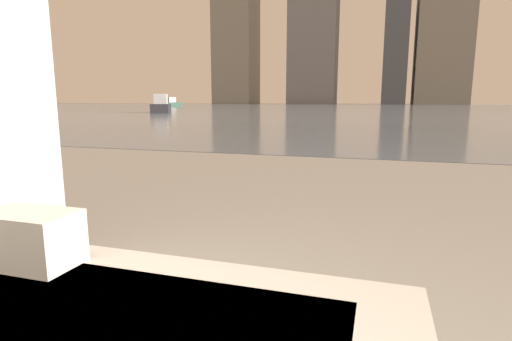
# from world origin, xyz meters

# --- Properties ---
(towel_stack) EXTENTS (0.28, 0.16, 0.16)m
(towel_stack) POSITION_xyz_m (-0.19, 0.95, 0.58)
(towel_stack) COLOR silver
(towel_stack) RESTS_ON bathtub
(harbor_water) EXTENTS (180.00, 110.00, 0.01)m
(harbor_water) POSITION_xyz_m (0.00, 62.00, 0.01)
(harbor_water) COLOR slate
(harbor_water) RESTS_ON ground_plane
(harbor_boat_0) EXTENTS (3.00, 4.24, 1.51)m
(harbor_boat_0) POSITION_xyz_m (-16.57, 29.48, 0.54)
(harbor_boat_0) COLOR #2D2D33
(harbor_boat_0) RESTS_ON harbor_water
(harbor_boat_1) EXTENTS (2.47, 4.31, 1.53)m
(harbor_boat_1) POSITION_xyz_m (-32.11, 58.75, 0.55)
(harbor_boat_1) COLOR #335647
(harbor_boat_1) RESTS_ON harbor_water
(skyline_tower_0) EXTENTS (11.76, 11.51, 48.48)m
(skyline_tower_0) POSITION_xyz_m (-42.29, 118.00, 24.24)
(skyline_tower_0) COLOR gray
(skyline_tower_0) RESTS_ON ground_plane
(skyline_tower_1) EXTENTS (13.49, 8.99, 38.87)m
(skyline_tower_1) POSITION_xyz_m (-18.86, 118.00, 19.43)
(skyline_tower_1) COLOR slate
(skyline_tower_1) RESTS_ON ground_plane
(skyline_tower_3) EXTENTS (13.30, 12.24, 28.56)m
(skyline_tower_3) POSITION_xyz_m (15.19, 118.00, 14.28)
(skyline_tower_3) COLOR gray
(skyline_tower_3) RESTS_ON ground_plane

